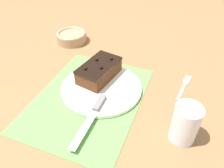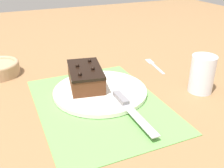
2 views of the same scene
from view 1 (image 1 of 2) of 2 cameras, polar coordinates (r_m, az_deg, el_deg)
The scene contains 8 objects.
ground_plane at distance 0.75m, azimuth -6.08°, elevation -3.76°, with size 3.00×3.00×0.00m, color olive.
placemat_woven at distance 0.75m, azimuth -6.09°, elevation -3.65°, with size 0.46×0.34×0.00m, color #609E4C.
cake_plate at distance 0.77m, azimuth -2.75°, elevation -0.98°, with size 0.28×0.28×0.01m.
chocolate_cake at distance 0.79m, azimuth -3.39°, elevation 3.53°, with size 0.18×0.13×0.07m.
serving_knife at distance 0.68m, azimuth -4.57°, elevation -7.07°, with size 0.22×0.02×0.01m.
drinking_glass at distance 0.62m, azimuth 18.59°, elevation -9.79°, with size 0.07×0.07×0.12m.
small_bowl at distance 1.08m, azimuth -10.53°, elevation 12.08°, with size 0.14×0.14×0.05m.
dessert_fork at distance 0.84m, azimuth 18.43°, elevation -0.21°, with size 0.15×0.04×0.01m.
Camera 1 is at (-0.48, -0.27, 0.51)m, focal length 35.00 mm.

